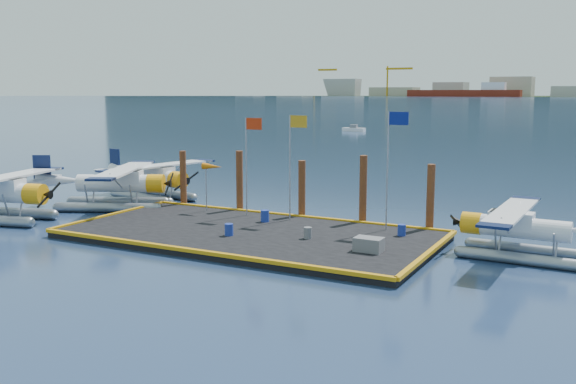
# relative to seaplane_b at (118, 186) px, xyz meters

# --- Properties ---
(ground) EXTENTS (4000.00, 4000.00, 0.00)m
(ground) POSITION_rel_seaplane_b_xyz_m (12.46, -3.37, -1.61)
(ground) COLOR navy
(ground) RESTS_ON ground
(dock) EXTENTS (20.00, 10.00, 0.40)m
(dock) POSITION_rel_seaplane_b_xyz_m (12.46, -3.37, -1.41)
(dock) COLOR black
(dock) RESTS_ON ground
(dock_bumpers) EXTENTS (20.25, 10.25, 0.18)m
(dock_bumpers) POSITION_rel_seaplane_b_xyz_m (12.46, -3.37, -1.12)
(dock_bumpers) COLOR #C3840B
(dock_bumpers) RESTS_ON dock
(seaplane_b) EXTENTS (9.59, 10.05, 3.69)m
(seaplane_b) POSITION_rel_seaplane_b_xyz_m (0.00, 0.00, 0.00)
(seaplane_b) COLOR gray
(seaplane_b) RESTS_ON ground
(seaplane_c) EXTENTS (9.13, 9.94, 3.52)m
(seaplane_c) POSITION_rel_seaplane_b_xyz_m (-0.18, 4.21, -0.08)
(seaplane_c) COLOR gray
(seaplane_c) RESTS_ON ground
(seaplane_d) EXTENTS (8.04, 8.86, 3.16)m
(seaplane_d) POSITION_rel_seaplane_b_xyz_m (26.12, -1.10, -0.23)
(seaplane_d) COLOR gray
(seaplane_d) RESTS_ON ground
(drum_1) EXTENTS (0.42, 0.42, 0.60)m
(drum_1) POSITION_rel_seaplane_b_xyz_m (16.04, -3.46, -0.91)
(drum_1) COLOR slate
(drum_1) RESTS_ON dock
(drum_3) EXTENTS (0.45, 0.45, 0.64)m
(drum_3) POSITION_rel_seaplane_b_xyz_m (12.03, -4.80, -0.89)
(drum_3) COLOR navy
(drum_3) RESTS_ON dock
(drum_4) EXTENTS (0.43, 0.43, 0.61)m
(drum_4) POSITION_rel_seaplane_b_xyz_m (20.17, -0.57, -0.90)
(drum_4) COLOR navy
(drum_4) RESTS_ON dock
(drum_5) EXTENTS (0.49, 0.49, 0.69)m
(drum_5) POSITION_rel_seaplane_b_xyz_m (11.92, -0.75, -0.86)
(drum_5) COLOR navy
(drum_5) RESTS_ON dock
(crate) EXTENTS (1.34, 0.89, 0.67)m
(crate) POSITION_rel_seaplane_b_xyz_m (19.81, -4.53, -0.87)
(crate) COLOR slate
(crate) RESTS_ON dock
(flagpole_red) EXTENTS (1.14, 0.08, 6.00)m
(flagpole_red) POSITION_rel_seaplane_b_xyz_m (10.17, 0.43, 2.79)
(flagpole_red) COLOR gray
(flagpole_red) RESTS_ON dock
(flagpole_yellow) EXTENTS (1.14, 0.08, 6.20)m
(flagpole_yellow) POSITION_rel_seaplane_b_xyz_m (13.16, 0.43, 2.90)
(flagpole_yellow) COLOR gray
(flagpole_yellow) RESTS_ON dock
(flagpole_blue) EXTENTS (1.14, 0.08, 6.50)m
(flagpole_blue) POSITION_rel_seaplane_b_xyz_m (19.16, 0.43, 3.08)
(flagpole_blue) COLOR gray
(flagpole_blue) RESTS_ON dock
(windsock) EXTENTS (1.40, 0.44, 3.12)m
(windsock) POSITION_rel_seaplane_b_xyz_m (7.44, 0.43, 1.62)
(windsock) COLOR gray
(windsock) RESTS_ON dock
(piling_0) EXTENTS (0.44, 0.44, 4.00)m
(piling_0) POSITION_rel_seaplane_b_xyz_m (3.96, 2.03, 0.39)
(piling_0) COLOR #4F2516
(piling_0) RESTS_ON ground
(piling_1) EXTENTS (0.44, 0.44, 4.20)m
(piling_1) POSITION_rel_seaplane_b_xyz_m (8.46, 2.03, 0.49)
(piling_1) COLOR #4F2516
(piling_1) RESTS_ON ground
(piling_2) EXTENTS (0.44, 0.44, 3.80)m
(piling_2) POSITION_rel_seaplane_b_xyz_m (12.96, 2.03, 0.29)
(piling_2) COLOR #4F2516
(piling_2) RESTS_ON ground
(piling_3) EXTENTS (0.44, 0.44, 4.30)m
(piling_3) POSITION_rel_seaplane_b_xyz_m (16.96, 2.03, 0.54)
(piling_3) COLOR #4F2516
(piling_3) RESTS_ON ground
(piling_4) EXTENTS (0.44, 0.44, 4.00)m
(piling_4) POSITION_rel_seaplane_b_xyz_m (20.96, 2.03, 0.39)
(piling_4) COLOR #4F2516
(piling_4) RESTS_ON ground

